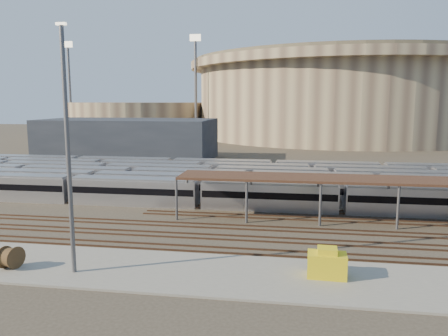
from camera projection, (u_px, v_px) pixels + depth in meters
name	position (u px, v px, depth m)	size (l,w,h in m)	color
ground	(240.00, 225.00, 50.93)	(420.00, 420.00, 0.00)	#383026
apron	(161.00, 271.00, 37.05)	(50.00, 9.00, 0.20)	gray
subway_trains	(227.00, 181.00, 69.41)	(124.21, 23.90, 3.60)	#BBBAC0
inspection_shed	(433.00, 183.00, 50.66)	(60.30, 6.00, 5.30)	#56565A
empty_tracks	(235.00, 238.00, 46.04)	(170.00, 9.62, 0.18)	#4C3323
stadium	(341.00, 96.00, 181.24)	(124.00, 124.00, 32.50)	tan
secondary_arena	(138.00, 119.00, 186.15)	(56.00, 56.00, 14.00)	tan
service_building	(128.00, 139.00, 109.33)	(42.00, 20.00, 10.00)	#1E232D
floodlight_0	(196.00, 84.00, 159.89)	(4.00, 1.00, 38.40)	#56565A
floodlight_1	(70.00, 86.00, 178.22)	(4.00, 1.00, 38.40)	#56565A
floodlight_3	(261.00, 88.00, 205.59)	(4.00, 1.00, 38.40)	#56565A
cable_reel_east	(10.00, 257.00, 37.18)	(1.92, 1.92, 1.07)	brown
yard_light_pole	(68.00, 151.00, 35.02)	(0.81, 0.36, 20.13)	#56565A
yellow_equipment	(327.00, 265.00, 35.43)	(3.11, 1.95, 1.95)	gold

